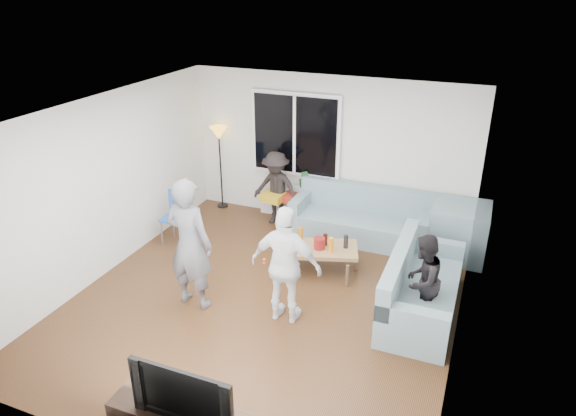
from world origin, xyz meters
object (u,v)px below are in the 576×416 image
at_px(sofa_back_section, 361,215).
at_px(sofa_right_section, 423,283).
at_px(player_right, 286,266).
at_px(television, 187,389).
at_px(coffee_table, 320,259).
at_px(side_chair, 175,219).
at_px(spectator_back, 276,188).
at_px(floor_lamp, 221,168).
at_px(player_left, 190,244).
at_px(spectator_right, 422,281).

relative_size(sofa_back_section, sofa_right_section, 1.15).
relative_size(player_right, television, 1.56).
bearing_deg(sofa_back_section, coffee_table, -102.85).
xyz_separation_m(coffee_table, side_chair, (-2.50, -0.01, 0.23)).
distance_m(side_chair, television, 4.27).
distance_m(player_right, television, 2.22).
bearing_deg(television, player_right, 88.82).
bearing_deg(side_chair, coffee_table, -2.24).
relative_size(sofa_right_section, spectator_back, 1.51).
bearing_deg(television, floor_lamp, 115.59).
distance_m(floor_lamp, player_left, 3.23).
relative_size(coffee_table, player_left, 0.61).
height_order(player_right, spectator_back, player_right).
bearing_deg(spectator_right, television, -13.32).
xyz_separation_m(coffee_table, television, (-0.06, -3.51, 0.53)).
bearing_deg(floor_lamp, sofa_right_section, -26.58).
xyz_separation_m(player_left, player_right, (1.29, 0.14, -0.12)).
height_order(sofa_right_section, television, television).
bearing_deg(spectator_right, player_right, -53.26).
bearing_deg(sofa_right_section, side_chair, 83.56).
relative_size(floor_lamp, player_left, 0.86).
bearing_deg(floor_lamp, sofa_back_section, -6.31).
xyz_separation_m(sofa_back_section, player_right, (-0.31, -2.55, 0.36)).
height_order(spectator_right, spectator_back, spectator_back).
distance_m(sofa_back_section, player_right, 2.59).
xyz_separation_m(sofa_back_section, spectator_right, (1.29, -1.98, 0.19)).
bearing_deg(player_left, floor_lamp, -64.14).
xyz_separation_m(coffee_table, player_right, (-0.02, -1.28, 0.59)).
xyz_separation_m(coffee_table, spectator_back, (-1.26, 1.29, 0.46)).
bearing_deg(spectator_back, spectator_right, -28.62).
height_order(sofa_right_section, spectator_back, spectator_back).
relative_size(player_right, spectator_right, 1.28).
relative_size(floor_lamp, player_right, 0.99).
relative_size(coffee_table, spectator_right, 0.90).
relative_size(coffee_table, side_chair, 1.28).
bearing_deg(spectator_back, player_right, -57.61).
height_order(floor_lamp, spectator_back, floor_lamp).
xyz_separation_m(sofa_back_section, side_chair, (-2.78, -1.27, 0.01)).
height_order(player_left, television, player_left).
bearing_deg(side_chair, spectator_right, -12.28).
height_order(player_left, player_right, player_left).
bearing_deg(sofa_right_section, player_left, 108.49).
bearing_deg(sofa_right_section, player_right, 117.19).
height_order(side_chair, spectator_right, spectator_right).
xyz_separation_m(sofa_right_section, spectator_right, (0.00, -0.25, 0.19)).
bearing_deg(player_left, spectator_right, -161.90).
bearing_deg(spectator_back, floor_lamp, 174.12).
relative_size(sofa_right_section, player_right, 1.27).
height_order(floor_lamp, player_right, player_right).
height_order(sofa_back_section, television, television).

